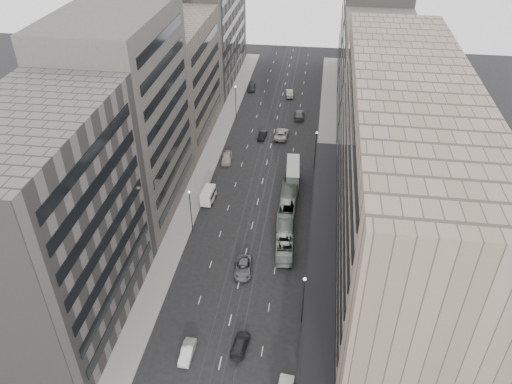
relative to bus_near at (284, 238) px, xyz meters
The scene contains 28 objects.
ground 12.11m from the bus_near, 119.33° to the right, with size 220.00×220.00×0.00m, color black.
sidewalk_right 27.75m from the bus_near, 77.25° to the left, with size 4.00×125.00×0.15m, color gray.
sidewalk_left 32.44m from the bus_near, 123.49° to the left, with size 4.00×125.00×0.15m, color gray.
department_store 20.67m from the bus_near, ahead, with size 19.20×60.00×30.00m.
building_right_mid 45.58m from the bus_near, 69.39° to the left, with size 15.00×28.00×24.00m, color #4D4843.
building_right_far 74.26m from the bus_near, 77.68° to the left, with size 15.00×32.00×28.00m, color #5B5652.
building_left_a 35.65m from the bus_near, 146.00° to the right, with size 15.00×28.00×30.00m, color #5B5652.
building_left_b 32.56m from the bus_near, 162.70° to the left, with size 15.00×26.00×34.00m, color #4D4843.
building_left_c 46.17m from the bus_near, 127.62° to the left, with size 15.00×28.00×25.00m, color #736759.
building_left_d 74.83m from the bus_near, 111.78° to the left, with size 15.00×38.00×28.00m, color #5B5652.
lamp_right_near 16.34m from the bus_near, 76.14° to the right, with size 0.44×0.44×8.32m.
lamp_right_far 25.09m from the bus_near, 81.15° to the left, with size 0.44×0.44×8.32m.
lamp_left_near 16.07m from the bus_near, behind, with size 0.44×0.44×8.32m.
lamp_left_far 47.32m from the bus_near, 109.29° to the left, with size 0.44×0.44×8.32m.
bus_near is the anchor object (origin of this frame).
bus_far 9.49m from the bus_near, 91.41° to the left, with size 2.80×11.95×3.33m, color gray.
double_decker 17.74m from the bus_near, 90.25° to the left, with size 3.03×8.54×4.60m.
panel_van 18.00m from the bus_near, 145.15° to the left, with size 2.29×4.34×2.67m.
sedan_1 25.10m from the bus_near, 114.01° to the right, with size 1.47×4.21×1.39m, color silver.
sedan_2 8.84m from the bus_near, 129.82° to the right, with size 2.50×5.41×1.50m, color slate.
sedan_3 21.12m from the bus_near, 100.30° to the right, with size 1.88×4.63×1.34m, color #232325.
sedan_4 28.61m from the bus_near, 119.62° to the left, with size 2.00×4.97×1.69m, color #BDB19C.
sedan_5 36.80m from the bus_near, 102.78° to the left, with size 1.45×4.16×1.37m, color black.
sedan_6 36.98m from the bus_near, 96.17° to the left, with size 2.76×5.98×1.66m, color silver.
sedan_7 47.23m from the bus_near, 90.88° to the left, with size 2.27×5.58×1.62m, color #545356.
sedan_8 63.70m from the bus_near, 103.04° to the left, with size 1.93×4.81×1.64m, color #28282B.
sedan_9 59.56m from the bus_near, 93.93° to the left, with size 1.71×4.91×1.62m, color #B9B199.
pedestrian 24.29m from the bus_near, 79.76° to the right, with size 0.73×0.48×2.00m, color black.
Camera 1 is at (9.86, -51.24, 53.19)m, focal length 35.00 mm.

